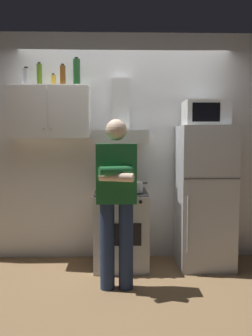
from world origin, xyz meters
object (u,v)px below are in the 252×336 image
microwave (205,113)px  cooking_pot (133,187)px  range_hood (121,126)px  bottle_canister_steel (26,77)px  bottle_spice_jar (53,80)px  upper_cabinet (51,113)px  person_standing (117,197)px  bottle_olive_oil (39,75)px  bottle_wine_green (77,73)px  stove_oven (121,229)px  bottle_beer_brown (63,76)px  refrigerator (204,196)px

microwave → cooking_pot: bearing=-170.4°
range_hood → bottle_canister_steel: size_ratio=3.62×
bottle_spice_jar → bottle_canister_steel: (-0.29, -0.03, 0.03)m
upper_cabinet → microwave: bearing=-3.5°
range_hood → person_standing: 1.01m
microwave → bottle_olive_oil: bearing=175.5°
range_hood → microwave: size_ratio=1.56×
bottle_wine_green → stove_oven: bearing=-16.5°
stove_oven → microwave: microwave is taller
bottle_spice_jar → bottle_wine_green: bottle_wine_green is taller
microwave → bottle_beer_brown: bottle_beer_brown is taller
refrigerator → bottle_wine_green: size_ratio=4.94×
bottle_wine_green → person_standing: bearing=-59.1°
refrigerator → bottle_olive_oil: 2.33m
bottle_canister_steel → bottle_wine_green: bearing=3.9°
upper_cabinet → bottle_spice_jar: size_ratio=6.34×
range_hood → bottle_olive_oil: 1.09m
bottle_canister_steel → range_hood: bearing=0.9°
cooking_pot → bottle_canister_steel: size_ratio=1.52×
cooking_pot → bottle_canister_steel: 1.71m
microwave → bottle_wine_green: size_ratio=1.48×
microwave → person_standing: (-1.00, -0.62, -0.84)m
range_hood → bottle_canister_steel: bearing=-179.1°
person_standing → refrigerator: bearing=31.2°
upper_cabinet → person_standing: size_ratio=0.55×
stove_oven → person_standing: 0.77m
refrigerator → bottle_spice_jar: (-1.71, 0.14, 1.31)m
bottle_olive_oil → bottle_wine_green: bottle_wine_green is taller
microwave → bottle_olive_oil: (-1.88, 0.15, 0.44)m
bottle_wine_green → bottle_canister_steel: bearing=-176.1°
bottle_spice_jar → bottle_beer_brown: bottle_beer_brown is taller
bottle_spice_jar → bottle_wine_green: bearing=2.3°
refrigerator → cooking_pot: size_ratio=5.07×
refrigerator → bottle_olive_oil: bottle_olive_oil is taller
stove_oven → bottle_olive_oil: bearing=169.9°
person_standing → cooking_pot: person_standing is taller
range_hood → refrigerator: 1.25m
bottle_canister_steel → person_standing: bearing=-35.4°
bottle_beer_brown → range_hood: bearing=1.1°
range_hood → person_standing: range_hood is taller
range_hood → bottle_beer_brown: size_ratio=3.08×
upper_cabinet → range_hood: (0.80, 0.00, -0.15)m
bottle_olive_oil → bottle_beer_brown: bearing=-10.7°
stove_oven → bottle_canister_steel: size_ratio=4.22×
person_standing → bottle_wine_green: bearing=120.9°
stove_oven → bottle_beer_brown: 1.86m
bottle_canister_steel → bottle_beer_brown: 0.41m
stove_oven → bottle_spice_jar: bearing=169.8°
bottle_spice_jar → bottle_beer_brown: bearing=-12.0°
refrigerator → microwave: 0.94m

